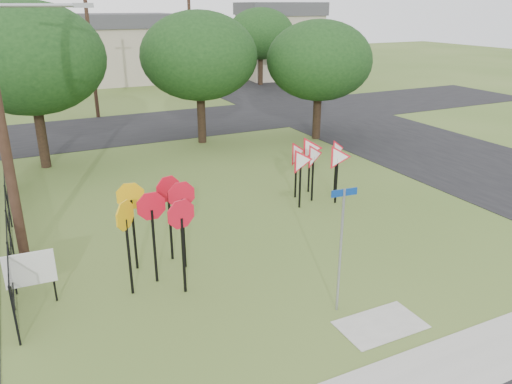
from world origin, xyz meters
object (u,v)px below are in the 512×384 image
yield_sign_cluster (316,157)px  stop_sign_cluster (157,212)px  street_name_sign (341,244)px  info_board (30,271)px

yield_sign_cluster → stop_sign_cluster: bearing=-155.7°
stop_sign_cluster → yield_sign_cluster: bearing=24.3°
street_name_sign → stop_sign_cluster: size_ratio=1.22×
street_name_sign → yield_sign_cluster: street_name_sign is taller
street_name_sign → info_board: street_name_sign is taller
street_name_sign → yield_sign_cluster: 7.45m
yield_sign_cluster → info_board: bearing=-162.8°
yield_sign_cluster → street_name_sign: bearing=-118.0°
street_name_sign → info_board: bearing=152.6°
street_name_sign → info_board: 7.51m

